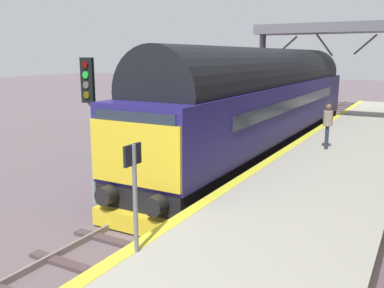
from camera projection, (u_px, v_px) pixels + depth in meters
The scene contains 9 objects.
ground_plane at pixel (208, 189), 14.10m from camera, with size 140.00×140.00×0.00m, color #65565C.
track_main at pixel (208, 188), 14.09m from camera, with size 2.50×60.00×0.15m.
station_platform at pixel (319, 192), 12.28m from camera, with size 4.00×44.00×1.01m.
diesel_locomotive at pixel (265, 100), 18.13m from camera, with size 2.74×19.07×4.68m.
signal_post_near at pixel (90, 111), 12.14m from camera, with size 0.44×0.22×4.32m.
signal_post_mid at pixel (269, 83), 25.39m from camera, with size 0.44×0.22×4.44m.
platform_number_sign at pixel (134, 181), 7.19m from camera, with size 0.10×0.44×1.92m.
waiting_passenger at pixel (328, 122), 15.45m from camera, with size 0.39×0.50×1.64m.
overhead_footbridge at pixel (345, 36), 21.78m from camera, with size 9.30×2.00×6.01m.
Camera 1 is at (6.10, -12.04, 4.38)m, focal length 39.58 mm.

